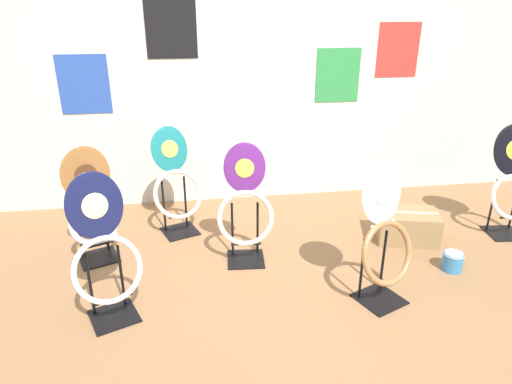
{
  "coord_description": "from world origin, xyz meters",
  "views": [
    {
      "loc": [
        -0.61,
        -2.02,
        1.87
      ],
      "look_at": [
        -0.14,
        1.04,
        0.55
      ],
      "focal_mm": 32.0,
      "sensor_mm": 36.0,
      "label": 1
    }
  ],
  "objects_px": {
    "toilet_seat_display_white_plain": "(385,240)",
    "paint_can": "(453,261)",
    "toilet_seat_display_purple_note": "(245,208)",
    "storage_box": "(407,226)",
    "toilet_seat_display_navy_moon": "(105,257)",
    "toilet_seat_display_teal_sax": "(176,186)",
    "toilet_seat_display_woodgrain": "(91,209)"
  },
  "relations": [
    {
      "from": "toilet_seat_display_white_plain",
      "to": "toilet_seat_display_navy_moon",
      "type": "bearing_deg",
      "value": 177.14
    },
    {
      "from": "toilet_seat_display_woodgrain",
      "to": "storage_box",
      "type": "height_order",
      "value": "toilet_seat_display_woodgrain"
    },
    {
      "from": "toilet_seat_display_woodgrain",
      "to": "toilet_seat_display_navy_moon",
      "type": "relative_size",
      "value": 0.96
    },
    {
      "from": "toilet_seat_display_white_plain",
      "to": "paint_can",
      "type": "height_order",
      "value": "toilet_seat_display_white_plain"
    },
    {
      "from": "toilet_seat_display_teal_sax",
      "to": "toilet_seat_display_navy_moon",
      "type": "xyz_separation_m",
      "value": [
        -0.41,
        -1.11,
        0.01
      ]
    },
    {
      "from": "toilet_seat_display_woodgrain",
      "to": "storage_box",
      "type": "xyz_separation_m",
      "value": [
        2.5,
        -0.07,
        -0.3
      ]
    },
    {
      "from": "toilet_seat_display_white_plain",
      "to": "toilet_seat_display_purple_note",
      "type": "height_order",
      "value": "toilet_seat_display_white_plain"
    },
    {
      "from": "toilet_seat_display_purple_note",
      "to": "paint_can",
      "type": "relative_size",
      "value": 6.12
    },
    {
      "from": "toilet_seat_display_navy_moon",
      "to": "toilet_seat_display_purple_note",
      "type": "bearing_deg",
      "value": 30.44
    },
    {
      "from": "toilet_seat_display_teal_sax",
      "to": "toilet_seat_display_white_plain",
      "type": "bearing_deg",
      "value": -41.93
    },
    {
      "from": "toilet_seat_display_purple_note",
      "to": "storage_box",
      "type": "bearing_deg",
      "value": 5.09
    },
    {
      "from": "paint_can",
      "to": "storage_box",
      "type": "relative_size",
      "value": 0.28
    },
    {
      "from": "toilet_seat_display_white_plain",
      "to": "toilet_seat_display_woodgrain",
      "type": "distance_m",
      "value": 2.11
    },
    {
      "from": "toilet_seat_display_teal_sax",
      "to": "toilet_seat_display_purple_note",
      "type": "relative_size",
      "value": 0.97
    },
    {
      "from": "paint_can",
      "to": "toilet_seat_display_white_plain",
      "type": "bearing_deg",
      "value": -159.26
    },
    {
      "from": "toilet_seat_display_white_plain",
      "to": "toilet_seat_display_purple_note",
      "type": "bearing_deg",
      "value": 142.32
    },
    {
      "from": "toilet_seat_display_white_plain",
      "to": "toilet_seat_display_teal_sax",
      "type": "xyz_separation_m",
      "value": [
        -1.33,
        1.19,
        -0.03
      ]
    },
    {
      "from": "toilet_seat_display_woodgrain",
      "to": "paint_can",
      "type": "height_order",
      "value": "toilet_seat_display_woodgrain"
    },
    {
      "from": "toilet_seat_display_teal_sax",
      "to": "toilet_seat_display_purple_note",
      "type": "distance_m",
      "value": 0.76
    },
    {
      "from": "toilet_seat_display_teal_sax",
      "to": "toilet_seat_display_purple_note",
      "type": "xyz_separation_m",
      "value": [
        0.51,
        -0.56,
        0.03
      ]
    },
    {
      "from": "toilet_seat_display_teal_sax",
      "to": "toilet_seat_display_woodgrain",
      "type": "height_order",
      "value": "toilet_seat_display_woodgrain"
    },
    {
      "from": "toilet_seat_display_navy_moon",
      "to": "storage_box",
      "type": "bearing_deg",
      "value": 16.16
    },
    {
      "from": "toilet_seat_display_white_plain",
      "to": "toilet_seat_display_purple_note",
      "type": "distance_m",
      "value": 1.03
    },
    {
      "from": "toilet_seat_display_white_plain",
      "to": "toilet_seat_display_woodgrain",
      "type": "relative_size",
      "value": 1.06
    },
    {
      "from": "toilet_seat_display_white_plain",
      "to": "storage_box",
      "type": "bearing_deg",
      "value": 53.52
    },
    {
      "from": "storage_box",
      "to": "paint_can",
      "type": "bearing_deg",
      "value": -75.67
    },
    {
      "from": "paint_can",
      "to": "toilet_seat_display_teal_sax",
      "type": "bearing_deg",
      "value": 155.08
    },
    {
      "from": "toilet_seat_display_purple_note",
      "to": "storage_box",
      "type": "distance_m",
      "value": 1.41
    },
    {
      "from": "toilet_seat_display_navy_moon",
      "to": "paint_can",
      "type": "xyz_separation_m",
      "value": [
        2.42,
        0.17,
        -0.36
      ]
    },
    {
      "from": "toilet_seat_display_white_plain",
      "to": "toilet_seat_display_teal_sax",
      "type": "relative_size",
      "value": 1.06
    },
    {
      "from": "toilet_seat_display_purple_note",
      "to": "toilet_seat_display_navy_moon",
      "type": "bearing_deg",
      "value": -149.56
    },
    {
      "from": "paint_can",
      "to": "storage_box",
      "type": "distance_m",
      "value": 0.51
    }
  ]
}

